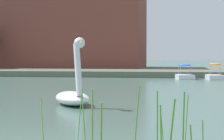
# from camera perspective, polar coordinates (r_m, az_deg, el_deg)

# --- Properties ---
(shore_bank_far) EXTENTS (139.55, 21.60, 0.58)m
(shore_bank_far) POSITION_cam_1_polar(r_m,az_deg,el_deg) (47.01, 5.05, -0.13)
(shore_bank_far) COLOR #5B6051
(shore_bank_far) RESTS_ON ground_plane
(swan_boat) EXTENTS (2.32, 2.81, 2.67)m
(swan_boat) POSITION_cam_1_polar(r_m,az_deg,el_deg) (15.43, -5.83, -3.62)
(swan_boat) COLOR white
(swan_boat) RESTS_ON ground_plane
(pedal_boat_blue) EXTENTS (1.68, 2.53, 1.36)m
(pedal_boat_blue) POSITION_cam_1_polar(r_m,az_deg,el_deg) (34.66, 10.77, -0.68)
(pedal_boat_blue) COLOR white
(pedal_boat_blue) RESTS_ON ground_plane
(pedal_boat_orange) EXTENTS (1.50, 2.32, 1.44)m
(pedal_boat_orange) POSITION_cam_1_polar(r_m,az_deg,el_deg) (34.61, 15.07, -0.74)
(pedal_boat_orange) COLOR white
(pedal_boat_orange) RESTS_ON ground_plane
(apartment_block) EXTENTS (24.06, 11.85, 11.02)m
(apartment_block) POSITION_cam_1_polar(r_m,az_deg,el_deg) (53.89, -8.08, 6.28)
(apartment_block) COLOR brown
(apartment_block) RESTS_ON shore_bank_far
(reed_clump_foreground) EXTENTS (2.75, 1.21, 1.42)m
(reed_clump_foreground) POSITION_cam_1_polar(r_m,az_deg,el_deg) (6.79, 4.20, -9.23)
(reed_clump_foreground) COLOR #568E38
(reed_clump_foreground) RESTS_ON ground_plane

